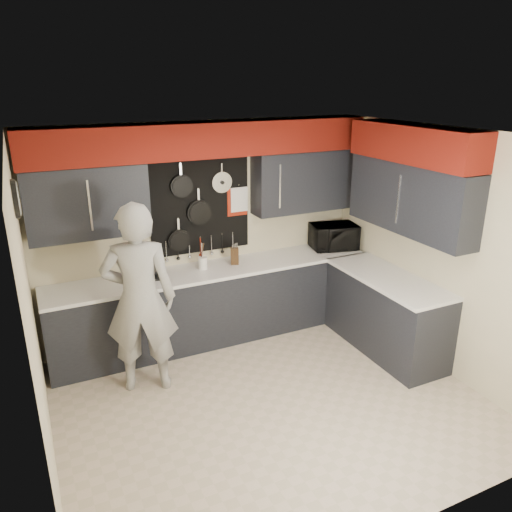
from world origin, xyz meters
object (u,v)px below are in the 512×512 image
coffee_maker (149,263)px  person (140,299)px  microwave (334,236)px  utensil_crock (203,263)px  knife_block (235,256)px

coffee_maker → person: person is taller
microwave → utensil_crock: bearing=-169.2°
microwave → utensil_crock: 1.81m
person → utensil_crock: bearing=-125.5°
knife_block → utensil_crock: 0.40m
microwave → utensil_crock: microwave is taller
microwave → person: person is taller
coffee_maker → person: size_ratio=0.17×
microwave → person: 2.80m
utensil_crock → coffee_maker: bearing=-179.4°
microwave → utensil_crock: size_ratio=4.04×
knife_block → person: person is taller
coffee_maker → person: (-0.27, -0.69, -0.11)m
microwave → knife_block: 1.41m
microwave → coffee_maker: size_ratio=1.74×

